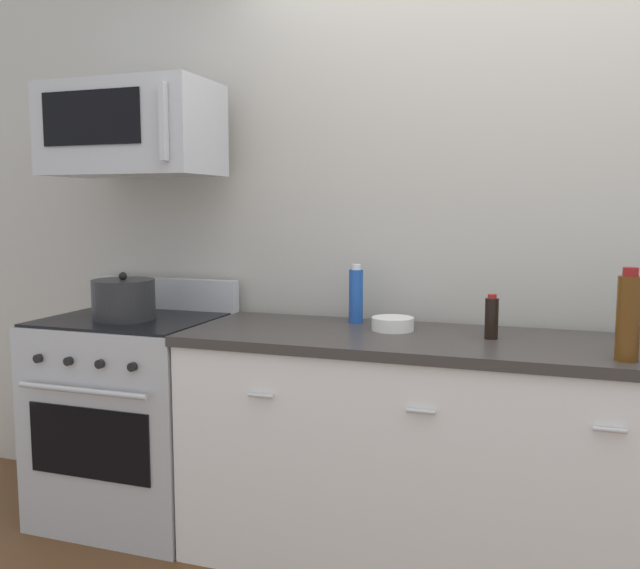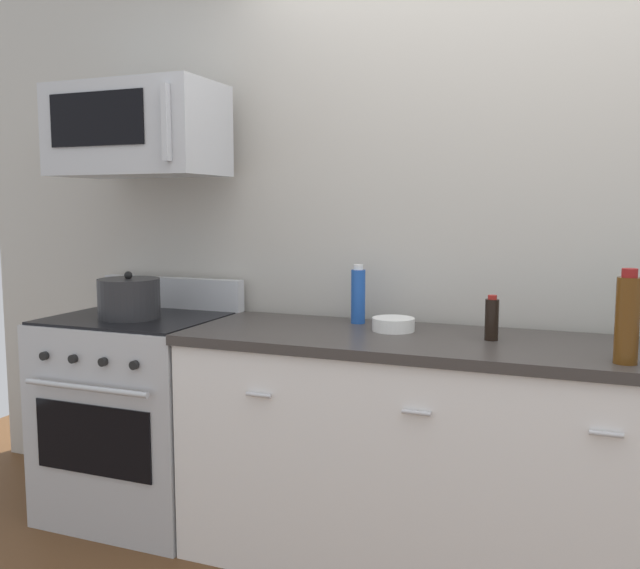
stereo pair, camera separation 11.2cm
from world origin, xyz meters
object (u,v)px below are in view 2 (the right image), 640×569
Objects in this scene: bottle_soda_blue at (358,295)px; bottle_soy_sauce_dark at (492,319)px; microwave at (137,131)px; stockpot at (129,298)px; bowl_white_ceramic at (393,324)px; bottle_wine_amber at (627,319)px; range_oven at (140,413)px.

bottle_soda_blue reaches higher than bottle_soy_sauce_dark.
stockpot is at bearing -90.13° from microwave.
microwave is 1.42m from bowl_white_ceramic.
bottle_wine_amber is 1.78× the size of bowl_white_ceramic.
bowl_white_ceramic is 0.63× the size of stockpot.
range_oven reaches higher than bowl_white_ceramic.
bottle_soda_blue is 1.48× the size of bowl_white_ceramic.
microwave reaches higher than bowl_white_ceramic.
bottle_soy_sauce_dark is 1.57m from stockpot.
range_oven is 1.27m from bowl_white_ceramic.
bottle_wine_amber reaches higher than bottle_soy_sauce_dark.
bottle_soda_blue is 1.49× the size of bottle_soy_sauce_dark.
bottle_wine_amber is at bearing -21.42° from bottle_soda_blue.
microwave is at bearing -170.92° from bottle_soda_blue.
stockpot reaches higher than range_oven.
bottle_wine_amber reaches higher than range_oven.
bottle_soda_blue is 0.93× the size of stockpot.
microwave reaches higher than bottle_wine_amber.
microwave is 1.23m from bottle_soda_blue.
microwave is 2.14m from bottle_wine_amber.
stockpot is (0.00, -0.05, 0.54)m from range_oven.
range_oven is 1.44× the size of microwave.
bottle_soy_sauce_dark is at bearing -7.37° from bowl_white_ceramic.
stockpot is at bearing -173.43° from bowl_white_ceramic.
bowl_white_ceramic is at bearing 1.81° from microwave.
bottle_soy_sauce_dark is 0.40m from bowl_white_ceramic.
microwave is at bearing 179.51° from bottle_soy_sauce_dark.
microwave is 2.74× the size of stockpot.
microwave is 1.74m from bottle_soy_sauce_dark.
stockpot is (-0.99, -0.26, -0.03)m from bottle_soda_blue.
bottle_wine_amber is (2.01, -0.24, -0.69)m from microwave.
bowl_white_ceramic is (0.19, -0.12, -0.09)m from bottle_soda_blue.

